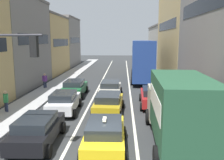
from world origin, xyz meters
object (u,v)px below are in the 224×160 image
sedan_left_lane_third (75,87)px  sedan_right_lane_behind_truck (153,96)px  pedestrian_mid_sidewalk (45,80)px  taxi_centre_lane_front (105,135)px  pedestrian_near_kerb (6,101)px  removalist_box_truck (178,107)px  sedan_left_lane_front (37,129)px  sedan_centre_lane_second (109,103)px  bus_mid_queue_primary (142,59)px  wagon_left_lane_second (64,101)px  hatchback_centre_lane_third (110,89)px

sedan_left_lane_third → sedan_right_lane_behind_truck: (6.87, -3.22, 0.00)m
sedan_right_lane_behind_truck → pedestrian_mid_sidewalk: bearing=62.1°
taxi_centre_lane_front → sedan_left_lane_third: taxi_centre_lane_front is taller
sedan_right_lane_behind_truck → pedestrian_near_kerb: size_ratio=2.63×
removalist_box_truck → pedestrian_mid_sidewalk: size_ratio=4.68×
sedan_left_lane_front → sedan_left_lane_third: same height
sedan_centre_lane_second → bus_mid_queue_primary: (3.43, 14.14, 2.03)m
sedan_left_lane_third → sedan_right_lane_behind_truck: bearing=-115.5°
sedan_centre_lane_second → bus_mid_queue_primary: bus_mid_queue_primary is taller
wagon_left_lane_second → pedestrian_near_kerb: bearing=94.9°
sedan_centre_lane_second → sedan_right_lane_behind_truck: 4.00m
sedan_right_lane_behind_truck → pedestrian_mid_sidewalk: (-10.69, 6.26, 0.15)m
removalist_box_truck → sedan_left_lane_front: size_ratio=1.79×
removalist_box_truck → wagon_left_lane_second: 8.78m
pedestrian_near_kerb → sedan_right_lane_behind_truck: bearing=-40.3°
hatchback_centre_lane_third → pedestrian_near_kerb: (-7.15, -5.25, 0.15)m
pedestrian_near_kerb → pedestrian_mid_sidewalk: 8.67m
wagon_left_lane_second → pedestrian_mid_sidewalk: (-4.07, 8.16, 0.15)m
taxi_centre_lane_front → pedestrian_near_kerb: 9.27m
removalist_box_truck → sedan_left_lane_front: 7.05m
sedan_left_lane_front → sedan_right_lane_behind_truck: bearing=-43.3°
sedan_centre_lane_second → sedan_left_lane_third: same height
pedestrian_near_kerb → taxi_centre_lane_front: bearing=-89.4°
sedan_centre_lane_second → pedestrian_near_kerb: (-7.31, -0.24, 0.15)m
sedan_centre_lane_second → hatchback_centre_lane_third: bearing=4.4°
removalist_box_truck → bus_mid_queue_primary: size_ratio=0.73×
sedan_left_lane_front → sedan_left_lane_third: bearing=-0.1°
hatchback_centre_lane_third → sedan_right_lane_behind_truck: 4.51m
sedan_left_lane_front → wagon_left_lane_second: 5.49m
sedan_right_lane_behind_truck → sedan_left_lane_third: bearing=67.4°
removalist_box_truck → sedan_left_lane_front: bearing=93.9°
sedan_left_lane_front → wagon_left_lane_second: (-0.01, 5.49, 0.00)m
pedestrian_mid_sidewalk → sedan_left_lane_third: bearing=-160.3°
sedan_right_lane_behind_truck → wagon_left_lane_second: bearing=108.5°
wagon_left_lane_second → sedan_right_lane_behind_truck: same height
sedan_left_lane_front → sedan_centre_lane_second: size_ratio=0.99×
wagon_left_lane_second → pedestrian_near_kerb: size_ratio=2.63×
wagon_left_lane_second → sedan_left_lane_third: size_ratio=1.01×
sedan_left_lane_third → pedestrian_near_kerb: 6.79m
taxi_centre_lane_front → bus_mid_queue_primary: bearing=-10.2°
sedan_centre_lane_second → sedan_left_lane_third: size_ratio=1.02×
hatchback_centre_lane_third → sedan_right_lane_behind_truck: (3.51, -2.84, 0.00)m
sedan_left_lane_front → sedan_right_lane_behind_truck: same height
hatchback_centre_lane_third → taxi_centre_lane_front: bearing=-177.6°
sedan_centre_lane_second → hatchback_centre_lane_third: 5.02m
hatchback_centre_lane_third → sedan_right_lane_behind_truck: size_ratio=0.99×
taxi_centre_lane_front → sedan_right_lane_behind_truck: taxi_centre_lane_front is taller
hatchback_centre_lane_third → removalist_box_truck: bearing=-158.2°
sedan_left_lane_third → sedan_right_lane_behind_truck: 7.59m
removalist_box_truck → pedestrian_near_kerb: bearing=68.6°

